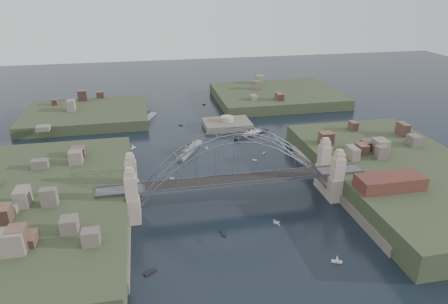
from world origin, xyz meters
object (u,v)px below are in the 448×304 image
bridge (236,168)px  ocean_liner (251,134)px  wharf_shed (390,182)px  naval_cruiser_near (190,150)px  naval_cruiser_far (149,117)px  fort_island (227,128)px

bridge → ocean_liner: bridge is taller
wharf_shed → ocean_liner: (-23.48, 70.53, -9.27)m
naval_cruiser_near → naval_cruiser_far: size_ratio=1.29×
wharf_shed → naval_cruiser_far: wharf_shed is taller
fort_island → naval_cruiser_far: (-36.55, 20.15, 1.15)m
bridge → fort_island: 72.14m
bridge → naval_cruiser_near: size_ratio=4.38×
naval_cruiser_near → naval_cruiser_far: 48.97m
naval_cruiser_near → wharf_shed: bearing=-47.4°
naval_cruiser_far → wharf_shed: bearing=-56.6°
wharf_shed → naval_cruiser_far: bearing=123.4°
fort_island → ocean_liner: bearing=-57.7°
wharf_shed → ocean_liner: wharf_shed is taller
fort_island → ocean_liner: 15.97m
fort_island → wharf_shed: size_ratio=1.10×
naval_cruiser_near → bridge: bearing=-78.3°
wharf_shed → fort_island: bearing=110.9°
fort_island → wharf_shed: (32.00, -84.00, 10.34)m
bridge → naval_cruiser_near: 46.05m
wharf_shed → naval_cruiser_far: (-68.55, 104.15, -9.19)m
bridge → naval_cruiser_near: (-9.06, 43.69, -11.37)m
naval_cruiser_near → naval_cruiser_far: bearing=108.4°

